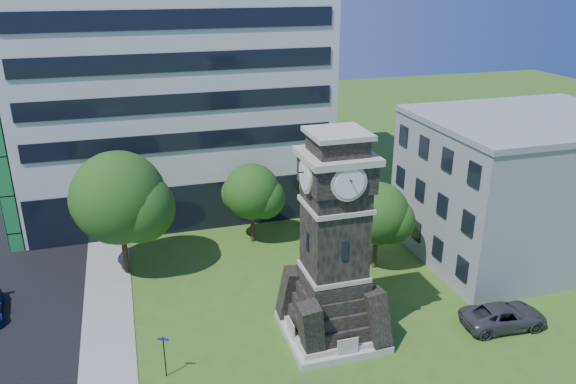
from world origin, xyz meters
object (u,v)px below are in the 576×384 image
object	(u,v)px
clock_tower	(334,253)
car_east_lot	(504,316)
street_sign	(164,352)
park_bench	(375,331)

from	to	relation	value
clock_tower	car_east_lot	world-z (taller)	clock_tower
car_east_lot	street_sign	xyz separation A→B (m)	(-19.63, 1.20, 0.82)
clock_tower	street_sign	xyz separation A→B (m)	(-9.56, -0.98, -3.75)
street_sign	car_east_lot	bearing A→B (deg)	18.99
clock_tower	street_sign	distance (m)	10.32
park_bench	street_sign	world-z (taller)	street_sign
clock_tower	street_sign	size ratio (longest dim) A/B	5.01
car_east_lot	street_sign	world-z (taller)	street_sign
car_east_lot	park_bench	size ratio (longest dim) A/B	2.99
park_bench	street_sign	bearing A→B (deg)	-176.03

